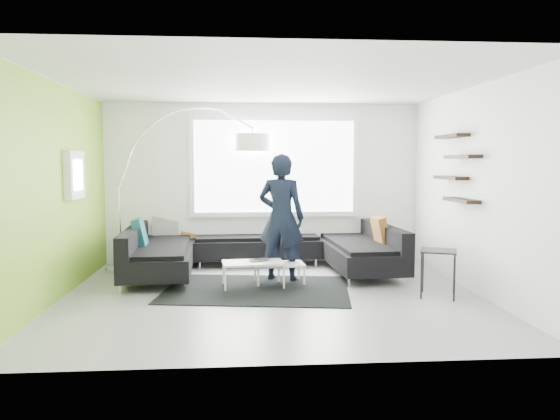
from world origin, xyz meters
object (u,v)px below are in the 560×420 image
object	(u,v)px
sectional_sofa	(261,248)
person	(281,217)
arc_lamp	(119,189)
side_table	(438,273)
laptop	(261,261)
coffee_table	(266,273)

from	to	relation	value
sectional_sofa	person	distance (m)	0.85
sectional_sofa	person	world-z (taller)	person
arc_lamp	side_table	distance (m)	5.09
arc_lamp	laptop	bearing A→B (deg)	-33.32
arc_lamp	laptop	size ratio (longest dim) A/B	6.90
sectional_sofa	coffee_table	xyz separation A→B (m)	(0.04, -0.92, -0.21)
sectional_sofa	coffee_table	world-z (taller)	sectional_sofa
person	arc_lamp	bearing A→B (deg)	-0.66
sectional_sofa	coffee_table	bearing A→B (deg)	-90.43
sectional_sofa	arc_lamp	bearing A→B (deg)	170.05
coffee_table	person	world-z (taller)	person
person	laptop	world-z (taller)	person
sectional_sofa	person	size ratio (longest dim) A/B	2.25
coffee_table	side_table	size ratio (longest dim) A/B	1.78
side_table	laptop	size ratio (longest dim) A/B	1.60
sectional_sofa	coffee_table	distance (m)	0.94
side_table	person	distance (m)	2.40
arc_lamp	sectional_sofa	bearing A→B (deg)	-10.81
arc_lamp	person	bearing A→B (deg)	-22.37
person	side_table	bearing A→B (deg)	167.25
coffee_table	side_table	xyz separation A→B (m)	(2.23, -0.84, 0.13)
coffee_table	arc_lamp	world-z (taller)	arc_lamp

